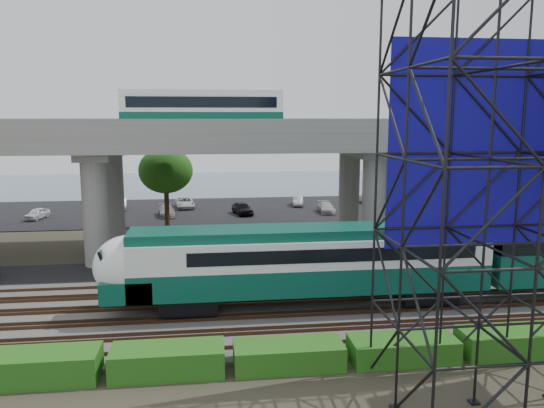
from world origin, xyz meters
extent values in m
plane|color=#474233|center=(0.00, 0.00, 0.00)|extent=(140.00, 140.00, 0.00)
cube|color=slate|center=(0.00, 2.00, 0.10)|extent=(90.00, 12.00, 0.20)
cube|color=black|center=(0.00, 10.50, 0.04)|extent=(90.00, 5.00, 0.08)
cube|color=black|center=(0.00, 34.00, 0.04)|extent=(90.00, 18.00, 0.08)
cube|color=slate|center=(0.00, 56.00, 0.01)|extent=(140.00, 40.00, 0.03)
cube|color=#472D1E|center=(0.00, -2.72, 0.28)|extent=(90.00, 0.08, 0.16)
cube|color=#472D1E|center=(0.00, -1.28, 0.28)|extent=(90.00, 0.08, 0.16)
cube|color=#472D1E|center=(0.00, -0.72, 0.28)|extent=(90.00, 0.08, 0.16)
cube|color=#472D1E|center=(0.00, 0.72, 0.28)|extent=(90.00, 0.08, 0.16)
cube|color=#472D1E|center=(0.00, 1.28, 0.28)|extent=(90.00, 0.08, 0.16)
cube|color=#472D1E|center=(0.00, 2.72, 0.28)|extent=(90.00, 0.08, 0.16)
cube|color=#472D1E|center=(0.00, 3.28, 0.28)|extent=(90.00, 0.08, 0.16)
cube|color=#472D1E|center=(0.00, 4.72, 0.28)|extent=(90.00, 0.08, 0.16)
cube|color=#472D1E|center=(0.00, 5.28, 0.28)|extent=(90.00, 0.08, 0.16)
cube|color=#472D1E|center=(0.00, 6.72, 0.28)|extent=(90.00, 0.08, 0.16)
cube|color=black|center=(-3.35, 2.00, 0.81)|extent=(3.00, 2.20, 0.90)
cube|color=black|center=(9.65, 2.00, 0.81)|extent=(3.00, 2.20, 0.90)
cube|color=#0B4D3C|center=(3.15, 2.00, 1.96)|extent=(19.00, 3.00, 1.40)
cube|color=white|center=(3.15, 2.00, 3.41)|extent=(19.00, 3.00, 1.50)
cube|color=#0B4D3C|center=(3.15, 2.00, 4.41)|extent=(19.00, 2.60, 0.50)
cube|color=black|center=(4.15, 2.00, 3.46)|extent=(15.00, 3.06, 0.70)
ellipsoid|color=white|center=(-6.35, 2.00, 2.86)|extent=(3.60, 3.00, 3.20)
cube|color=#0B4D3C|center=(-6.35, 2.00, 1.81)|extent=(2.60, 3.00, 1.10)
cube|color=black|center=(-7.45, 2.00, 3.36)|extent=(0.48, 2.00, 1.09)
cube|color=#9E9B93|center=(0.00, 16.00, 8.60)|extent=(80.00, 12.00, 1.20)
cube|color=#9E9B93|center=(0.00, 10.25, 9.75)|extent=(80.00, 0.50, 1.10)
cube|color=#9E9B93|center=(0.00, 21.75, 9.75)|extent=(80.00, 0.50, 1.10)
cylinder|color=#9E9B93|center=(-10.00, 12.50, 4.00)|extent=(1.80, 1.80, 8.00)
cylinder|color=#9E9B93|center=(-10.00, 19.50, 4.00)|extent=(1.80, 1.80, 8.00)
cube|color=#9E9B93|center=(-10.00, 16.00, 7.70)|extent=(2.40, 9.00, 0.60)
cylinder|color=#9E9B93|center=(10.00, 12.50, 4.00)|extent=(1.80, 1.80, 8.00)
cylinder|color=#9E9B93|center=(10.00, 19.50, 4.00)|extent=(1.80, 1.80, 8.00)
cube|color=#9E9B93|center=(10.00, 16.00, 7.70)|extent=(2.40, 9.00, 0.60)
cylinder|color=#9E9B93|center=(28.00, 19.50, 4.00)|extent=(1.80, 1.80, 8.00)
cube|color=black|center=(-2.49, 16.00, 9.55)|extent=(12.00, 2.50, 0.70)
cube|color=#0B4D3C|center=(-2.49, 16.00, 10.35)|extent=(12.00, 2.50, 0.90)
cube|color=white|center=(-2.49, 16.00, 11.45)|extent=(12.00, 2.50, 1.30)
cube|color=black|center=(-2.49, 16.00, 11.50)|extent=(11.00, 2.56, 0.80)
cube|color=white|center=(-2.49, 16.00, 12.25)|extent=(12.00, 2.40, 0.30)
cube|color=#140E9E|center=(8.84, -4.95, 9.30)|extent=(8.10, 0.08, 8.25)
cube|color=black|center=(8.84, -8.00, 0.04)|extent=(9.36, 6.36, 0.08)
cube|color=#1F5E15|center=(-9.00, -4.30, 0.60)|extent=(4.60, 1.80, 1.20)
cube|color=#1F5E15|center=(-4.00, -4.30, 0.58)|extent=(4.60, 1.80, 1.15)
cube|color=#1F5E15|center=(1.00, -4.30, 0.52)|extent=(4.60, 1.80, 1.03)
cube|color=#1F5E15|center=(6.00, -4.30, 0.51)|extent=(4.60, 1.80, 1.01)
cube|color=#1F5E15|center=(11.00, -4.30, 0.56)|extent=(4.60, 1.80, 1.12)
cylinder|color=#382314|center=(14.00, 12.50, 2.40)|extent=(0.44, 0.44, 4.80)
ellipsoid|color=#1F5E15|center=(14.00, 12.50, 5.60)|extent=(4.94, 4.94, 4.18)
cylinder|color=#382314|center=(-6.00, 24.00, 2.40)|extent=(0.44, 0.44, 4.80)
ellipsoid|color=#1F5E15|center=(-6.00, 24.00, 5.60)|extent=(4.94, 4.94, 4.18)
imported|color=silver|center=(-19.68, 31.00, 0.64)|extent=(2.10, 3.50, 1.12)
imported|color=silver|center=(-12.10, 36.00, 0.69)|extent=(1.82, 3.87, 1.23)
imported|color=gray|center=(-6.59, 31.00, 0.65)|extent=(2.17, 4.11, 1.14)
imported|color=silver|center=(-4.86, 36.00, 0.68)|extent=(2.44, 4.51, 1.20)
imported|color=black|center=(1.44, 31.00, 0.74)|extent=(2.42, 4.12, 1.32)
imported|color=#9F9FA6|center=(8.34, 36.00, 0.63)|extent=(1.61, 3.46, 1.10)
imported|color=#BBBBBB|center=(10.64, 31.00, 0.63)|extent=(1.72, 3.89, 1.11)
imported|color=#B5BABE|center=(17.24, 36.00, 0.66)|extent=(2.27, 4.34, 1.17)
camera|label=1|loc=(-2.26, -25.02, 10.41)|focal=35.00mm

